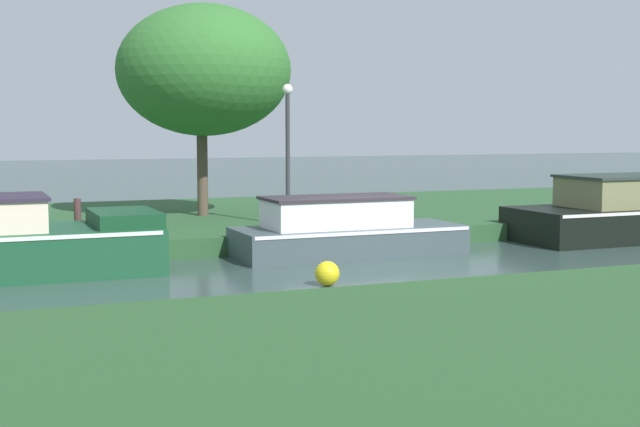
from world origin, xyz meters
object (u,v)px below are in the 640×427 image
willow_tree_left (204,71)px  mooring_post_far (593,204)px  lamp_post (288,138)px  black_barge (632,211)px  channel_buoy (327,273)px  mooring_post_near (78,219)px  slate_cruiser (345,231)px

willow_tree_left → mooring_post_far: 10.42m
lamp_post → mooring_post_far: bearing=-7.3°
lamp_post → mooring_post_far: (7.91, -1.02, -1.71)m
black_barge → channel_buoy: bearing=-161.6°
mooring_post_near → channel_buoy: size_ratio=2.00×
slate_cruiser → mooring_post_near: 5.39m
willow_tree_left → lamp_post: bearing=-64.0°
mooring_post_near → lamp_post: bearing=11.9°
mooring_post_far → channel_buoy: 10.34m
mooring_post_near → channel_buoy: (3.49, -4.56, -0.61)m
slate_cruiser → lamp_post: lamp_post is taller
mooring_post_far → channel_buoy: size_ratio=1.41×
lamp_post → mooring_post_near: size_ratio=3.88×
willow_tree_left → lamp_post: size_ratio=1.64×
mooring_post_near → channel_buoy: bearing=-52.6°
black_barge → lamp_post: size_ratio=1.75×
black_barge → mooring_post_far: black_barge is taller
slate_cruiser → mooring_post_far: (7.59, 1.51, 0.18)m
willow_tree_left → channel_buoy: bearing=-90.6°
channel_buoy → black_barge: bearing=18.4°
willow_tree_left → lamp_post: willow_tree_left is taller
willow_tree_left → channel_buoy: 9.04m
black_barge → willow_tree_left: bearing=150.6°
slate_cruiser → lamp_post: bearing=97.2°
black_barge → mooring_post_far: 1.52m
slate_cruiser → channel_buoy: 3.49m
channel_buoy → willow_tree_left: bearing=89.4°
lamp_post → mooring_post_far: 8.16m
lamp_post → black_barge: bearing=-18.0°
willow_tree_left → mooring_post_near: size_ratio=6.36×
mooring_post_far → channel_buoy: bearing=-153.8°
mooring_post_far → willow_tree_left: bearing=158.5°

